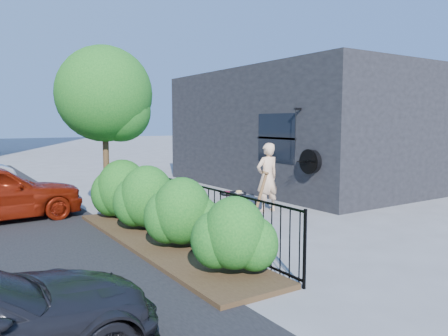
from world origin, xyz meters
TOP-DOWN VIEW (x-y plane):
  - ground at (0.00, 0.00)m, footprint 120.00×120.00m
  - shop_building at (5.50, 4.50)m, footprint 6.22×9.00m
  - fence at (-1.50, 0.00)m, footprint 0.05×6.05m
  - planting_bed at (-2.20, 0.00)m, footprint 1.30×6.00m
  - shrubs at (-2.10, 0.10)m, footprint 1.10×5.60m
  - patio_tree at (-2.24, 2.76)m, footprint 2.20×2.20m
  - cafe_table at (-0.30, 0.47)m, footprint 0.59×0.59m
  - woman at (1.34, 1.33)m, footprint 0.64×0.43m
  - shovel at (-1.26, -1.54)m, footprint 0.51×0.19m

SIDE VIEW (x-z plane):
  - ground at x=0.00m, z-range 0.00..0.00m
  - planting_bed at x=-2.20m, z-range 0.00..0.08m
  - cafe_table at x=-0.30m, z-range 0.12..0.90m
  - fence at x=-1.50m, z-range 0.01..1.11m
  - shovel at x=-1.26m, z-range -0.09..1.39m
  - shrubs at x=-2.10m, z-range 0.08..1.32m
  - woman at x=1.34m, z-range 0.00..1.74m
  - shop_building at x=5.50m, z-range 0.00..4.00m
  - patio_tree at x=-2.24m, z-range 0.79..4.73m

